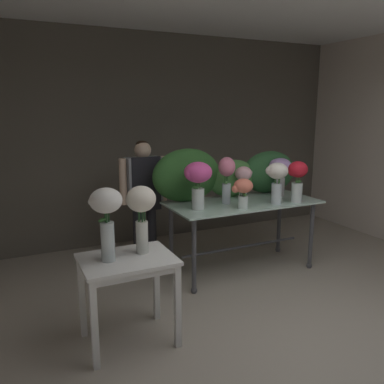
# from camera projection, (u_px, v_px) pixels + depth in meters

# --- Properties ---
(ground_plane) EXTENTS (7.77, 7.77, 0.00)m
(ground_plane) POSITION_uv_depth(u_px,v_px,m) (227.00, 276.00, 4.63)
(ground_plane) COLOR #9E9384
(wall_back) EXTENTS (5.67, 0.12, 2.96)m
(wall_back) POSITION_uv_depth(u_px,v_px,m) (168.00, 139.00, 5.87)
(wall_back) COLOR #5B564C
(wall_back) RESTS_ON ground
(display_table_glass) EXTENTS (1.78, 0.82, 0.86)m
(display_table_glass) POSITION_uv_depth(u_px,v_px,m) (243.00, 214.00, 4.67)
(display_table_glass) COLOR #ADCDBD
(display_table_glass) RESTS_ON ground
(side_table_white) EXTENTS (0.75, 0.57, 0.74)m
(side_table_white) POSITION_uv_depth(u_px,v_px,m) (127.00, 270.00, 3.22)
(side_table_white) COLOR white
(side_table_white) RESTS_ON ground
(florist) EXTENTS (0.60, 0.24, 1.55)m
(florist) POSITION_uv_depth(u_px,v_px,m) (144.00, 190.00, 4.80)
(florist) COLOR #232328
(florist) RESTS_ON ground
(foliage_backdrop) EXTENTS (1.97, 0.32, 0.62)m
(foliage_backdrop) POSITION_uv_depth(u_px,v_px,m) (229.00, 175.00, 4.83)
(foliage_backdrop) COLOR #2D6028
(foliage_backdrop) RESTS_ON display_table_glass
(vase_lilac_carnations) EXTENTS (0.28, 0.28, 0.48)m
(vase_lilac_carnations) POSITION_uv_depth(u_px,v_px,m) (280.00, 172.00, 4.86)
(vase_lilac_carnations) COLOR silver
(vase_lilac_carnations) RESTS_ON display_table_glass
(vase_ivory_peonies) EXTENTS (0.25, 0.24, 0.48)m
(vase_ivory_peonies) POSITION_uv_depth(u_px,v_px,m) (277.00, 178.00, 4.46)
(vase_ivory_peonies) COLOR silver
(vase_ivory_peonies) RESTS_ON display_table_glass
(vase_crimson_ranunculus) EXTENTS (0.22, 0.22, 0.48)m
(vase_crimson_ranunculus) POSITION_uv_depth(u_px,v_px,m) (297.00, 178.00, 4.54)
(vase_crimson_ranunculus) COLOR silver
(vase_crimson_ranunculus) RESTS_ON display_table_glass
(vase_rosy_dahlias) EXTENTS (0.19, 0.19, 0.54)m
(vase_rosy_dahlias) POSITION_uv_depth(u_px,v_px,m) (227.00, 175.00, 4.48)
(vase_rosy_dahlias) COLOR silver
(vase_rosy_dahlias) RESTS_ON display_table_glass
(vase_blush_anemones) EXTENTS (0.22, 0.20, 0.40)m
(vase_blush_anemones) POSITION_uv_depth(u_px,v_px,m) (243.00, 178.00, 4.70)
(vase_blush_anemones) COLOR silver
(vase_blush_anemones) RESTS_ON display_table_glass
(vase_coral_freesia) EXTENTS (0.24, 0.21, 0.33)m
(vase_coral_freesia) POSITION_uv_depth(u_px,v_px,m) (243.00, 190.00, 4.28)
(vase_coral_freesia) COLOR silver
(vase_coral_freesia) RESTS_ON display_table_glass
(vase_fuchsia_hydrangea) EXTENTS (0.31, 0.30, 0.52)m
(vase_fuchsia_hydrangea) POSITION_uv_depth(u_px,v_px,m) (198.00, 179.00, 4.22)
(vase_fuchsia_hydrangea) COLOR silver
(vase_fuchsia_hydrangea) RESTS_ON display_table_glass
(vase_white_roses_tall) EXTENTS (0.26, 0.25, 0.59)m
(vase_white_roses_tall) POSITION_uv_depth(u_px,v_px,m) (106.00, 213.00, 3.05)
(vase_white_roses_tall) COLOR silver
(vase_white_roses_tall) RESTS_ON side_table_white
(vase_cream_lisianthus_tall) EXTENTS (0.24, 0.24, 0.57)m
(vase_cream_lisianthus_tall) POSITION_uv_depth(u_px,v_px,m) (141.00, 209.00, 3.23)
(vase_cream_lisianthus_tall) COLOR silver
(vase_cream_lisianthus_tall) RESTS_ON side_table_white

